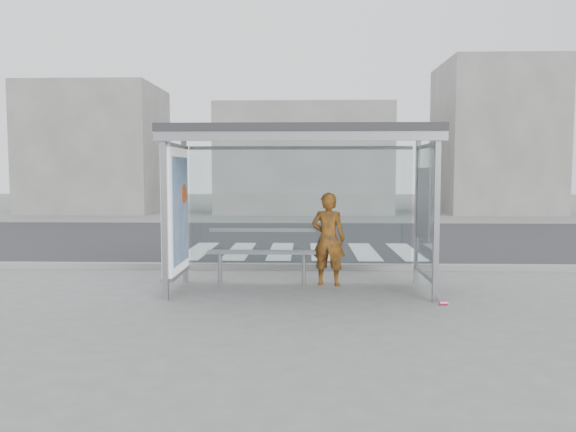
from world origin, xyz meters
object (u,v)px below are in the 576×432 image
(person, at_px, (328,239))
(bench, at_px, (262,252))
(bus_shelter, at_px, (277,167))
(soda_can, at_px, (443,303))

(person, bearing_deg, bench, 12.99)
(person, distance_m, bench, 1.15)
(bus_shelter, bearing_deg, bench, 122.46)
(bench, bearing_deg, person, -0.17)
(bus_shelter, relative_size, bench, 2.32)
(bus_shelter, xyz_separation_m, soda_can, (2.44, -0.98, -1.95))
(bus_shelter, bearing_deg, person, 27.09)
(bus_shelter, relative_size, person, 2.71)
(bus_shelter, distance_m, person, 1.53)
(bus_shelter, xyz_separation_m, person, (0.85, 0.43, -1.20))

